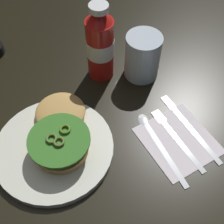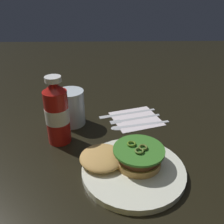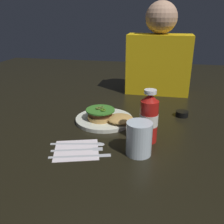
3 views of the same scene
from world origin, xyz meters
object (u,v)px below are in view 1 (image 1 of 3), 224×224
butter_knife (186,122)px  water_glass (143,56)px  burger_sandwich (60,132)px  napkin (178,140)px  dinner_plate (54,148)px  ketchup_bottle (100,45)px  fork_utensil (173,133)px  spoon_utensil (155,137)px

butter_knife → water_glass: bearing=17.7°
burger_sandwich → napkin: burger_sandwich is taller
burger_sandwich → butter_knife: size_ratio=1.02×
dinner_plate → water_glass: (0.18, -0.25, 0.05)m
ketchup_bottle → butter_knife: (-0.20, -0.16, -0.09)m
dinner_plate → napkin: bearing=-97.9°
dinner_plate → burger_sandwich: (0.02, -0.02, 0.03)m
butter_knife → fork_utensil: bearing=117.7°
ketchup_bottle → napkin: size_ratio=1.31×
burger_sandwich → napkin: size_ratio=1.36×
water_glass → napkin: size_ratio=0.76×
water_glass → fork_utensil: size_ratio=0.65×
ketchup_bottle → burger_sandwich: bearing=145.4°
burger_sandwich → spoon_utensil: 0.21m
butter_knife → fork_utensil: size_ratio=1.15×
napkin → burger_sandwich: bearing=77.0°
water_glass → fork_utensil: 0.21m
butter_knife → ketchup_bottle: bearing=37.8°
dinner_plate → napkin: size_ratio=1.65×
burger_sandwich → napkin: (-0.06, -0.25, -0.03)m
ketchup_bottle → dinner_plate: bearing=144.5°
spoon_utensil → dinner_plate: bearing=84.6°
ketchup_bottle → butter_knife: size_ratio=0.98×
napkin → spoon_utensil: 0.05m
ketchup_bottle → fork_utensil: (-0.22, -0.12, -0.09)m
ketchup_bottle → butter_knife: ketchup_bottle is taller
spoon_utensil → fork_utensil: bearing=-88.3°
spoon_utensil → ketchup_bottle: bearing=18.5°
butter_knife → burger_sandwich: bearing=86.1°
napkin → dinner_plate: bearing=82.1°
water_glass → napkin: bearing=-174.1°
burger_sandwich → spoon_utensil: bearing=-101.6°
spoon_utensil → napkin: bearing=-109.0°
butter_knife → spoon_utensil: size_ratio=1.04×
burger_sandwich → butter_knife: burger_sandwich is taller
burger_sandwich → butter_knife: 0.29m
butter_knife → fork_utensil: (-0.02, 0.04, 0.00)m
water_glass → ketchup_bottle: bearing=76.3°
water_glass → fork_utensil: (-0.20, -0.02, -0.05)m
dinner_plate → spoon_utensil: size_ratio=1.28×
dinner_plate → water_glass: water_glass is taller
burger_sandwich → butter_knife: bearing=-93.9°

